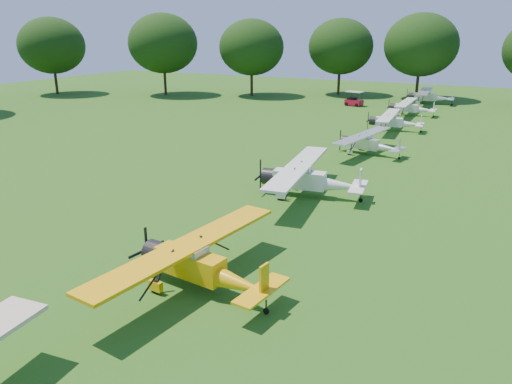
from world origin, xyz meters
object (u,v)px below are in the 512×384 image
aircraft_7 (429,96)px  golf_cart (354,101)px  aircraft_2 (199,263)px  aircraft_3 (308,177)px  aircraft_6 (410,107)px  aircraft_4 (368,142)px  aircraft_5 (393,121)px

aircraft_7 → golf_cart: 11.30m
aircraft_2 → aircraft_3: bearing=99.4°
aircraft_3 → aircraft_2: bearing=-95.7°
aircraft_2 → aircraft_7: 60.90m
aircraft_6 → aircraft_2: bearing=-90.4°
aircraft_2 → aircraft_7: size_ratio=1.03×
aircraft_2 → aircraft_6: bearing=98.0°
aircraft_2 → aircraft_4: aircraft_2 is taller
aircraft_2 → aircraft_4: size_ratio=1.16×
golf_cart → aircraft_6: bearing=-15.6°
aircraft_6 → aircraft_7: size_ratio=0.89×
aircraft_3 → golf_cart: (-9.28, 40.69, -0.63)m
aircraft_2 → aircraft_6: 49.55m
aircraft_7 → golf_cart: (-9.18, -6.56, -0.54)m
aircraft_3 → aircraft_6: 35.91m
aircraft_6 → golf_cart: golf_cart is taller
aircraft_5 → aircraft_7: 22.28m
aircraft_3 → aircraft_5: (-0.10, 24.98, -0.22)m
aircraft_2 → aircraft_7: bearing=97.4°
aircraft_3 → aircraft_6: (-0.47, 35.90, -0.22)m
aircraft_3 → golf_cart: aircraft_3 is taller
aircraft_5 → aircraft_3: bearing=-94.8°
aircraft_6 → golf_cart: size_ratio=3.56×
aircraft_3 → aircraft_4: (0.38, 13.18, -0.23)m
golf_cart → aircraft_5: bearing=-46.8°
aircraft_2 → aircraft_7: (-0.71, 60.89, -0.03)m
aircraft_5 → aircraft_7: size_ratio=0.89×
aircraft_6 → aircraft_5: bearing=-89.7°
aircraft_2 → golf_cart: (-9.89, 54.33, -0.57)m
aircraft_2 → aircraft_5: aircraft_2 is taller
aircraft_5 → aircraft_6: aircraft_5 is taller
aircraft_3 → aircraft_7: (-0.10, 47.26, -0.09)m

